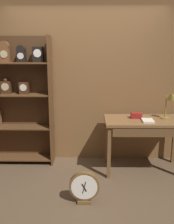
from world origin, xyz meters
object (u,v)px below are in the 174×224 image
toolbox_small (136,115)px  open_repair_manual (148,121)px  workbench (145,126)px  desk_lamp (170,100)px  round_clock_large (84,187)px  bookshelf (14,98)px

toolbox_small → open_repair_manual: toolbox_small is taller
workbench → open_repair_manual: (0.01, -0.09, 0.11)m
desk_lamp → open_repair_manual: 0.46m
workbench → desk_lamp: 0.53m
workbench → round_clock_large: 1.34m
desk_lamp → toolbox_small: (-0.48, 0.06, -0.25)m
round_clock_large → open_repair_manual: bearing=40.6°
workbench → open_repair_manual: open_repair_manual is taller
desk_lamp → open_repair_manual: (-0.34, -0.13, -0.28)m
workbench → round_clock_large: size_ratio=2.97×
desk_lamp → toolbox_small: size_ratio=2.70×
toolbox_small → round_clock_large: toolbox_small is taller
workbench → bookshelf: bearing=171.4°
workbench → toolbox_small: 0.21m
bookshelf → workbench: bookshelf is taller
bookshelf → open_repair_manual: (2.06, -0.40, -0.25)m
bookshelf → round_clock_large: bookshelf is taller
workbench → toolbox_small: bearing=143.6°
open_repair_manual → round_clock_large: open_repair_manual is taller
workbench → desk_lamp: size_ratio=2.76×
bookshelf → open_repair_manual: bookshelf is taller
workbench → open_repair_manual: bearing=-84.6°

